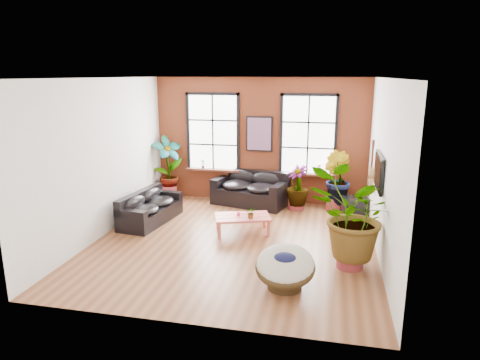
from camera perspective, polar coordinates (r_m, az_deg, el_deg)
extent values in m
cube|color=brown|center=(9.48, -0.76, -8.27)|extent=(6.00, 6.50, 0.02)
cube|color=white|center=(8.78, -0.84, 13.52)|extent=(6.00, 6.50, 0.02)
cube|color=#5D2615|center=(12.12, 2.64, 5.26)|extent=(6.00, 0.02, 3.50)
cube|color=silver|center=(5.93, -7.82, -4.09)|extent=(6.00, 0.02, 3.50)
cube|color=silver|center=(10.06, -17.79, 2.82)|extent=(0.02, 6.50, 3.50)
cube|color=silver|center=(8.81, 18.66, 1.25)|extent=(0.02, 6.50, 3.50)
cube|color=white|center=(12.32, -3.64, 6.33)|extent=(1.40, 0.02, 2.10)
cube|color=#441C12|center=(12.44, -3.65, 1.36)|extent=(1.60, 0.22, 0.06)
cube|color=white|center=(11.88, 9.07, 5.91)|extent=(1.40, 0.02, 2.10)
cube|color=#441C12|center=(12.01, 8.85, 0.76)|extent=(1.60, 0.22, 0.06)
cube|color=black|center=(12.03, 1.33, -2.20)|extent=(2.22, 1.48, 0.46)
cube|color=black|center=(12.24, 2.10, 0.34)|extent=(2.03, 0.76, 0.47)
cube|color=black|center=(12.34, -2.42, -0.10)|extent=(0.49, 1.02, 0.24)
cube|color=black|center=(11.59, 5.35, -1.08)|extent=(0.49, 1.02, 0.24)
ellipsoid|color=black|center=(12.07, -0.44, -0.68)|extent=(1.04, 1.02, 0.26)
ellipsoid|color=black|center=(12.28, 0.18, 0.39)|extent=(0.89, 0.47, 0.45)
ellipsoid|color=black|center=(11.74, 2.93, -1.11)|extent=(1.04, 1.02, 0.26)
ellipsoid|color=black|center=(11.96, 3.50, 0.00)|extent=(0.89, 0.47, 0.45)
cube|color=black|center=(10.86, -11.78, -4.54)|extent=(1.04, 1.99, 0.37)
cube|color=black|center=(10.91, -13.23, -2.47)|extent=(0.44, 1.91, 0.38)
cube|color=black|center=(10.10, -14.37, -4.42)|extent=(0.82, 0.30, 0.19)
cube|color=black|center=(11.48, -9.65, -1.95)|extent=(0.82, 0.30, 0.19)
ellipsoid|color=black|center=(10.46, -12.71, -3.93)|extent=(0.77, 0.91, 0.21)
ellipsoid|color=black|center=(10.55, -13.81, -3.07)|extent=(0.32, 0.85, 0.37)
ellipsoid|color=black|center=(11.08, -10.64, -2.82)|extent=(0.77, 0.91, 0.21)
ellipsoid|color=black|center=(11.16, -11.69, -2.02)|extent=(0.32, 0.85, 0.37)
cube|color=#D0534A|center=(9.87, 0.33, -4.97)|extent=(1.41, 1.08, 0.05)
cube|color=#441C12|center=(9.75, 0.42, -5.04)|extent=(1.19, 0.41, 0.00)
cube|color=#441C12|center=(9.97, 0.25, -4.59)|extent=(1.19, 0.41, 0.00)
cube|color=#D0534A|center=(9.62, -2.77, -6.76)|extent=(0.08, 0.08, 0.35)
cube|color=#D0534A|center=(9.75, 3.79, -6.50)|extent=(0.08, 0.08, 0.35)
cube|color=#D0534A|center=(10.16, -2.98, -5.63)|extent=(0.08, 0.08, 0.35)
cube|color=#D0534A|center=(10.28, 3.23, -5.39)|extent=(0.08, 0.08, 0.35)
cylinder|color=#E13863|center=(9.88, -0.21, -4.53)|extent=(0.09, 0.09, 0.08)
cylinder|color=#392814|center=(7.57, 5.99, -13.29)|extent=(0.60, 0.60, 0.24)
torus|color=#392814|center=(7.45, 6.05, -11.41)|extent=(1.03, 1.03, 0.47)
ellipsoid|color=beige|center=(7.42, 6.06, -10.99)|extent=(0.99, 1.05, 0.63)
ellipsoid|color=#121439|center=(7.33, 6.04, -10.32)|extent=(0.40, 0.32, 0.18)
cube|color=black|center=(12.02, 2.59, 6.16)|extent=(0.74, 0.04, 0.98)
cube|color=#0C7F8C|center=(11.99, 2.57, 6.14)|extent=(0.66, 0.02, 0.90)
cube|color=black|center=(9.12, 18.03, 1.07)|extent=(0.06, 1.25, 0.72)
cube|color=black|center=(9.11, 17.82, 1.08)|extent=(0.01, 1.15, 0.62)
cylinder|color=#B27F4C|center=(10.25, 16.98, -0.48)|extent=(0.09, 0.38, 0.38)
cylinder|color=#B27F4C|center=(10.19, 17.08, 0.88)|extent=(0.09, 0.30, 0.30)
cylinder|color=black|center=(10.25, 16.95, -0.48)|extent=(0.09, 0.11, 0.11)
cube|color=#441C12|center=(10.12, 17.23, 2.92)|extent=(0.04, 0.05, 0.55)
cube|color=#441C12|center=(10.07, 17.36, 4.71)|extent=(0.06, 0.06, 0.14)
cube|color=black|center=(11.33, 15.04, -3.52)|extent=(0.74, 0.66, 0.53)
cylinder|color=maroon|center=(12.71, -9.63, -1.66)|extent=(0.61, 0.61, 0.40)
cylinder|color=maroon|center=(11.78, 12.66, -3.13)|extent=(0.61, 0.61, 0.37)
cylinder|color=maroon|center=(8.49, 14.44, -10.07)|extent=(0.59, 0.59, 0.37)
cylinder|color=maroon|center=(11.72, 7.45, -3.13)|extent=(0.55, 0.55, 0.32)
imported|color=#203E10|center=(12.54, -9.57, 1.94)|extent=(1.07, 1.08, 1.72)
imported|color=#203E10|center=(11.64, 12.72, 0.18)|extent=(1.00, 1.02, 1.45)
imported|color=#203E10|center=(8.22, 14.64, -4.68)|extent=(1.93, 1.81, 1.71)
imported|color=#203E10|center=(11.54, 7.65, -0.70)|extent=(0.86, 0.86, 1.08)
imported|color=#203E10|center=(9.69, 1.49, -4.39)|extent=(0.25, 0.22, 0.25)
imported|color=#203E10|center=(12.49, -4.99, 2.15)|extent=(0.17, 0.17, 0.27)
imported|color=#203E10|center=(11.96, 10.56, 1.44)|extent=(0.19, 0.19, 0.27)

